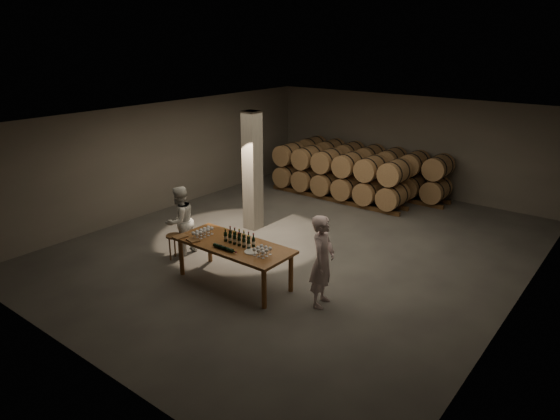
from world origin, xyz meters
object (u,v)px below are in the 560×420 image
Objects in this scene: plate at (252,252)px; notebook_near at (193,240)px; stool at (174,239)px; person_woman at (180,221)px; bottle_cluster at (239,239)px; tasting_table at (234,248)px; person_man at (322,261)px.

plate is 1.40m from notebook_near.
plate reaches higher than stool.
bottle_cluster is at bearing 81.32° from person_woman.
plate is (0.58, -0.08, 0.11)m from tasting_table.
person_woman is (-1.25, 0.73, -0.07)m from notebook_near.
plate is at bearing -2.16° from stool.
person_man is (1.97, 0.38, 0.13)m from tasting_table.
bottle_cluster is 1.19× the size of stool.
plate is at bearing 79.22° from person_woman.
person_man reaches higher than tasting_table.
tasting_table is 1.54× the size of person_woman.
person_man is 1.10× the size of person_woman.
plate is (0.48, -0.15, -0.10)m from bottle_cluster.
notebook_near is 0.15× the size of person_woman.
person_man is at bearing 9.58° from bottle_cluster.
person_man reaches higher than bottle_cluster.
plate is at bearing -17.80° from bottle_cluster.
person_man is at bearing 18.68° from plate.
bottle_cluster is 1.89m from person_man.
person_woman is (-0.10, 0.31, 0.35)m from stool.
notebook_near is at bearing 93.36° from person_man.
bottle_cluster reaches higher than tasting_table.
bottle_cluster reaches higher than plate.
notebook_near is 1.45m from person_woman.
bottle_cluster is (0.10, 0.07, 0.21)m from tasting_table.
plate is 1.20× the size of notebook_near.
tasting_table is 3.59× the size of bottle_cluster.
bottle_cluster is 2.32× the size of plate.
plate reaches higher than tasting_table.
plate is 2.65m from person_woman.
person_man is at bearing 88.92° from person_woman.
bottle_cluster is 1.01m from notebook_near.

